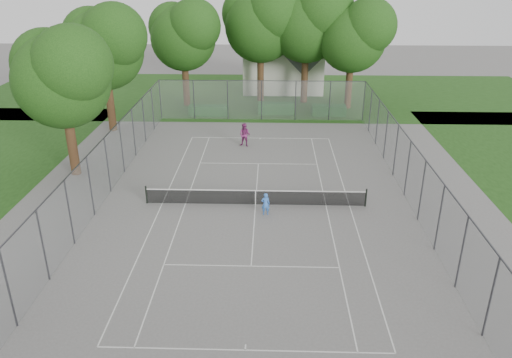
{
  "coord_description": "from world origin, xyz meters",
  "views": [
    {
      "loc": [
        0.83,
        -26.07,
        13.13
      ],
      "look_at": [
        0.0,
        1.0,
        1.2
      ],
      "focal_mm": 35.0,
      "sensor_mm": 36.0,
      "label": 1
    }
  ],
  "objects_px": {
    "tennis_net": "(255,197)",
    "girl_player": "(266,204)",
    "house": "(283,50)",
    "woman_player": "(245,135)"
  },
  "relations": [
    {
      "from": "woman_player",
      "to": "house",
      "type": "bearing_deg",
      "value": 98.08
    },
    {
      "from": "girl_player",
      "to": "house",
      "type": "bearing_deg",
      "value": -99.81
    },
    {
      "from": "house",
      "to": "woman_player",
      "type": "relative_size",
      "value": 5.8
    },
    {
      "from": "tennis_net",
      "to": "girl_player",
      "type": "xyz_separation_m",
      "value": [
        0.6,
        -1.2,
        0.15
      ]
    },
    {
      "from": "tennis_net",
      "to": "girl_player",
      "type": "distance_m",
      "value": 1.35
    },
    {
      "from": "tennis_net",
      "to": "girl_player",
      "type": "height_order",
      "value": "girl_player"
    },
    {
      "from": "tennis_net",
      "to": "house",
      "type": "distance_m",
      "value": 28.84
    },
    {
      "from": "girl_player",
      "to": "woman_player",
      "type": "relative_size",
      "value": 0.73
    },
    {
      "from": "tennis_net",
      "to": "woman_player",
      "type": "height_order",
      "value": "woman_player"
    },
    {
      "from": "girl_player",
      "to": "woman_player",
      "type": "bearing_deg",
      "value": -88.14
    }
  ]
}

